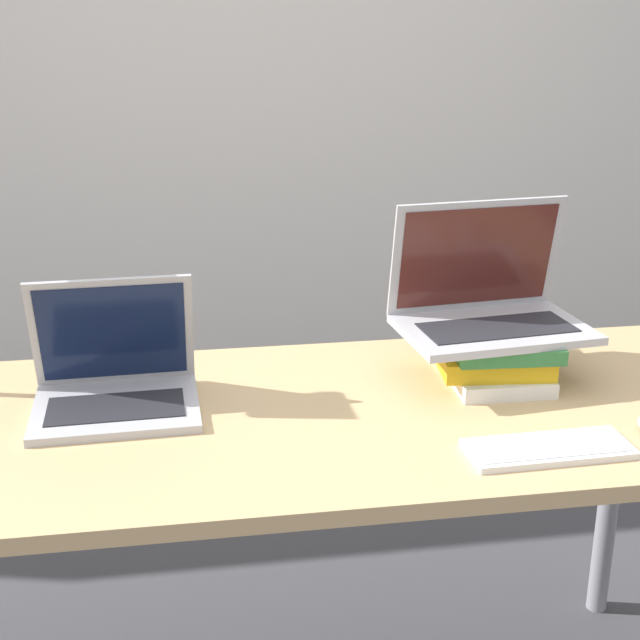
% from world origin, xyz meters
% --- Properties ---
extents(wall_back, '(8.00, 0.05, 2.70)m').
position_xyz_m(wall_back, '(0.00, 1.85, 1.35)').
color(wall_back, silver).
rests_on(wall_back, ground_plane).
extents(desk, '(1.70, 0.70, 0.75)m').
position_xyz_m(desk, '(0.00, 0.35, 0.67)').
color(desk, tan).
rests_on(desk, ground_plane).
extents(laptop_left, '(0.31, 0.25, 0.25)m').
position_xyz_m(laptop_left, '(-0.35, 0.43, 0.79)').
color(laptop_left, '#B2B2B7').
rests_on(laptop_left, desk).
extents(book_stack, '(0.24, 0.29, 0.10)m').
position_xyz_m(book_stack, '(0.40, 0.47, 0.80)').
color(book_stack, white).
rests_on(book_stack, desk).
extents(laptop_on_books, '(0.39, 0.28, 0.25)m').
position_xyz_m(laptop_on_books, '(0.39, 0.48, 0.89)').
color(laptop_on_books, '#B2B2B7').
rests_on(laptop_on_books, book_stack).
extents(wireless_keyboard, '(0.28, 0.12, 0.01)m').
position_xyz_m(wireless_keyboard, '(0.38, 0.13, 0.75)').
color(wireless_keyboard, white).
rests_on(wireless_keyboard, desk).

